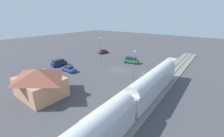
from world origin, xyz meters
name	(u,v)px	position (x,y,z in m)	size (l,w,h in m)	color
ground_plane	(118,70)	(0.00, 0.00, 0.00)	(200.00, 200.00, 0.00)	#424247
railway_track	(164,81)	(-14.00, 0.00, 0.09)	(4.80, 70.00, 0.30)	slate
platform	(149,77)	(-10.00, 0.00, 0.15)	(3.20, 46.00, 0.30)	#A8A399
passenger_train	(129,104)	(-14.00, 17.66, 2.86)	(2.93, 40.19, 4.98)	silver
station_building	(40,82)	(4.00, 22.00, 3.03)	(10.08, 7.86, 5.80)	tan
pedestrian_on_platform	(143,76)	(-9.44, 2.78, 1.28)	(0.36, 0.36, 1.71)	brown
pedestrian_waiting_far	(160,68)	(-10.67, -5.89, 1.28)	(0.36, 0.36, 1.71)	#23284C
sedan_blue	(69,69)	(10.75, 10.08, 0.88)	(4.55, 2.37, 1.74)	#283D9E
suv_green	(131,60)	(0.24, -8.13, 1.15)	(5.19, 3.11, 2.22)	#236638
suv_navy	(59,63)	(17.70, 8.80, 1.15)	(2.29, 5.02, 2.22)	navy
sedan_maroon	(103,51)	(17.35, -13.06, 0.88)	(2.75, 4.79, 1.74)	maroon
light_pole_near_platform	(134,62)	(-7.20, 3.74, 4.80)	(0.44, 0.44, 7.61)	#515156
light_pole_lot_center	(100,47)	(10.00, -3.03, 5.33)	(0.44, 0.44, 8.58)	#515156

